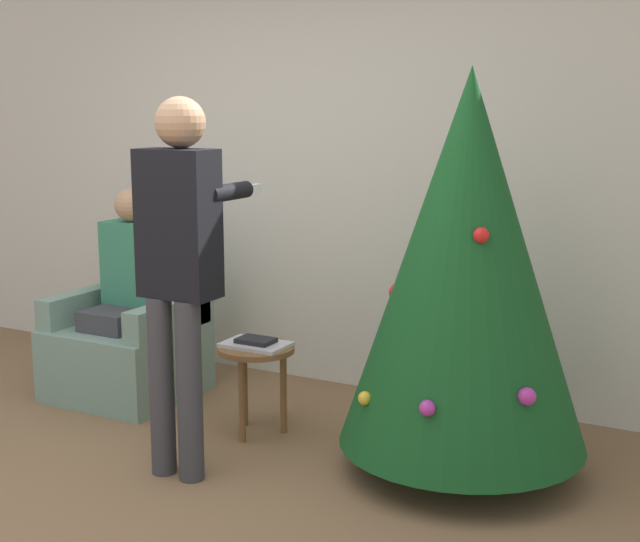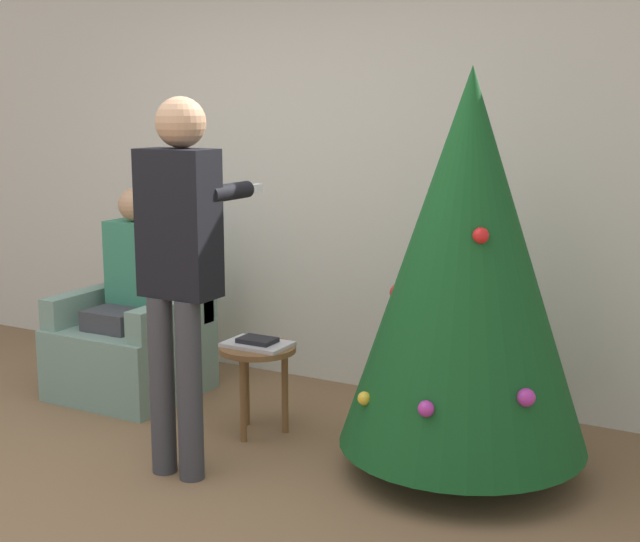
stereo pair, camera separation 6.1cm
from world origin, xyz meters
name	(u,v)px [view 1 (the left image)]	position (x,y,z in m)	size (l,w,h in m)	color
ground_plane	(77,519)	(0.00, 0.00, 0.00)	(14.00, 14.00, 0.00)	brown
wall_back	(322,168)	(0.00, 2.23, 1.35)	(8.00, 0.06, 2.70)	beige
christmas_tree	(466,261)	(1.27, 1.26, 1.03)	(1.18, 1.18, 1.92)	brown
armchair	(131,342)	(-0.89, 1.44, 0.32)	(0.77, 0.75, 0.94)	gray
person_seated	(126,284)	(-0.89, 1.41, 0.69)	(0.36, 0.46, 1.25)	#38383D
person_standing	(179,254)	(0.10, 0.63, 1.07)	(0.39, 0.57, 1.78)	#38383D
side_stool	(256,360)	(0.14, 1.22, 0.41)	(0.41, 0.41, 0.48)	brown
laptop	(256,344)	(0.14, 1.22, 0.49)	(0.34, 0.23, 0.02)	silver
book	(256,340)	(0.14, 1.22, 0.52)	(0.19, 0.13, 0.02)	black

